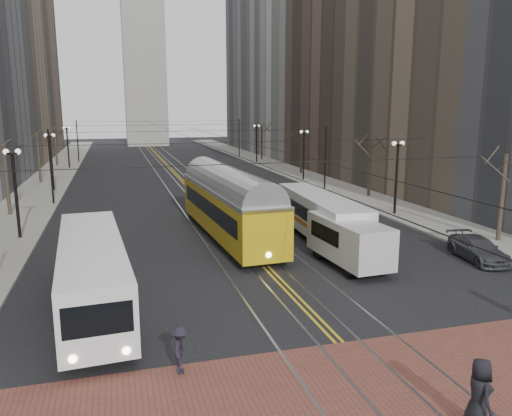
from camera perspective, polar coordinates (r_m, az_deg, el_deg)
ground at (r=19.84m, az=8.27°, el=-13.78°), size 260.00×260.00×0.00m
sidewalk_left at (r=62.34m, az=-22.63°, el=2.82°), size 5.00×140.00×0.15m
sidewalk_right at (r=65.86m, az=4.28°, el=4.08°), size 5.00×140.00×0.15m
crosswalk_band at (r=16.70m, az=14.18°, el=-19.15°), size 25.00×6.00×0.01m
streetcar_rails at (r=62.36m, az=-8.80°, el=3.50°), size 4.80×130.00×0.02m
centre_lines at (r=62.36m, az=-8.80°, el=3.50°), size 0.42×130.00×0.01m
building_left_far at (r=104.55m, az=-26.85°, el=16.56°), size 16.00×20.00×40.00m
building_right_mid at (r=71.06m, az=12.59°, el=18.06°), size 16.00×20.00×34.00m
building_right_midfar at (r=91.19m, az=7.63°, el=22.40°), size 20.00×20.00×52.00m
building_right_far at (r=108.15m, az=2.11°, el=17.51°), size 16.00×20.00×40.00m
lamp_posts at (r=46.05m, az=-6.36°, el=4.32°), size 27.60×57.20×5.60m
street_trees at (r=52.43m, az=-7.55°, el=5.14°), size 31.68×53.28×5.60m
trolley_wires at (r=51.92m, az=-7.51°, el=6.16°), size 25.96×120.00×6.60m
transit_bus at (r=22.21m, az=-18.17°, el=-7.31°), size 3.26×12.12×2.99m
streetcar at (r=32.80m, az=-3.17°, el=-0.27°), size 3.64×15.29×3.57m
rear_bus at (r=32.27m, az=7.37°, el=-1.13°), size 3.05×11.33×2.92m
cargo_van at (r=27.24m, az=10.56°, el=-3.97°), size 2.58×5.91×2.56m
sedan_grey at (r=51.42m, az=-2.74°, el=2.82°), size 2.55×4.74×1.53m
sedan_parked at (r=30.62m, az=24.01°, el=-4.30°), size 2.40×4.66×1.29m
pedestrian_a at (r=15.19m, az=24.15°, el=-18.84°), size 0.82×1.08×1.97m
pedestrian_d at (r=16.75m, az=-8.61°, el=-15.72°), size 0.82×1.13×1.58m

